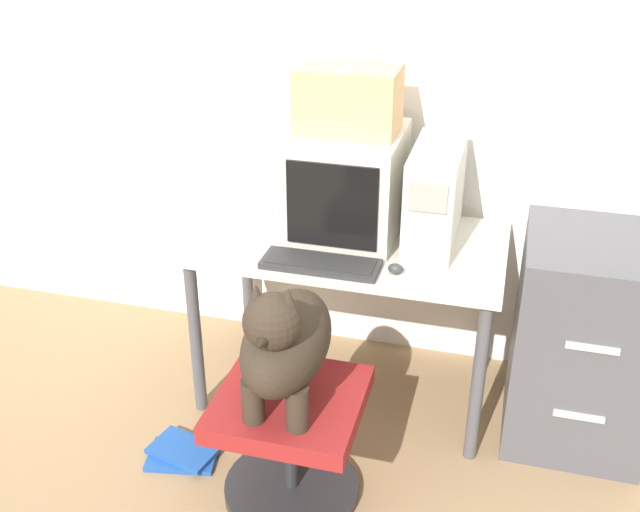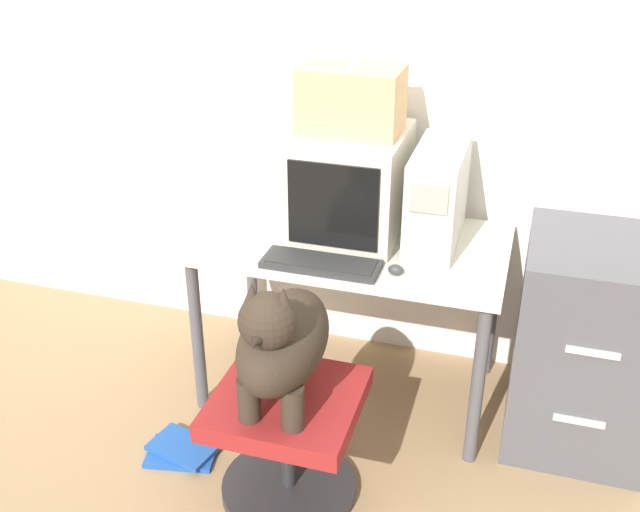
{
  "view_description": "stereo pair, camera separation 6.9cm",
  "coord_description": "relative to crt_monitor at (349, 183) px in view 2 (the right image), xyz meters",
  "views": [
    {
      "loc": [
        0.59,
        -2.26,
        2.03
      ],
      "look_at": [
        -0.04,
        0.05,
        0.79
      ],
      "focal_mm": 42.0,
      "sensor_mm": 36.0,
      "label": 1
    },
    {
      "loc": [
        0.65,
        -2.24,
        2.03
      ],
      "look_at": [
        -0.04,
        0.05,
        0.79
      ],
      "focal_mm": 42.0,
      "sensor_mm": 36.0,
      "label": 2
    }
  ],
  "objects": [
    {
      "name": "cardboard_box",
      "position": [
        0.0,
        0.0,
        0.33
      ],
      "size": [
        0.38,
        0.25,
        0.25
      ],
      "color": "tan",
      "rests_on": "crt_monitor"
    },
    {
      "name": "wall_back",
      "position": [
        0.03,
        0.33,
        0.37
      ],
      "size": [
        8.0,
        0.05,
        2.6
      ],
      "color": "white",
      "rests_on": "ground_plane"
    },
    {
      "name": "office_chair",
      "position": [
        -0.02,
        -0.74,
        -0.67
      ],
      "size": [
        0.49,
        0.49,
        0.44
      ],
      "color": "#262628",
      "rests_on": "ground_plane"
    },
    {
      "name": "filing_cabinet",
      "position": [
        0.96,
        -0.1,
        -0.51
      ],
      "size": [
        0.51,
        0.57,
        0.84
      ],
      "color": "#4C4C51",
      "rests_on": "ground_plane"
    },
    {
      "name": "book_stack_floor",
      "position": [
        -0.48,
        -0.68,
        -0.91
      ],
      "size": [
        0.29,
        0.23,
        0.04
      ],
      "color": "#1E4C9E",
      "rests_on": "ground_plane"
    },
    {
      "name": "ground_plane",
      "position": [
        0.03,
        -0.43,
        -0.93
      ],
      "size": [
        12.0,
        12.0,
        0.0
      ],
      "primitive_type": "plane",
      "color": "#937551"
    },
    {
      "name": "keyboard",
      "position": [
        -0.02,
        -0.33,
        -0.2
      ],
      "size": [
        0.44,
        0.16,
        0.03
      ],
      "color": "#2D2D2D",
      "rests_on": "desk"
    },
    {
      "name": "pc_tower",
      "position": [
        0.35,
        -0.0,
        -0.02
      ],
      "size": [
        0.18,
        0.47,
        0.39
      ],
      "color": "beige",
      "rests_on": "desk"
    },
    {
      "name": "crt_monitor",
      "position": [
        0.0,
        0.0,
        0.0
      ],
      "size": [
        0.42,
        0.48,
        0.42
      ],
      "color": "beige",
      "rests_on": "desk"
    },
    {
      "name": "dog",
      "position": [
        -0.02,
        -0.78,
        -0.24
      ],
      "size": [
        0.27,
        0.51,
        0.51
      ],
      "color": "#33281E",
      "rests_on": "office_chair"
    },
    {
      "name": "desk",
      "position": [
        0.03,
        -0.08,
        -0.3
      ],
      "size": [
        1.22,
        0.69,
        0.72
      ],
      "color": "beige",
      "rests_on": "ground_plane"
    },
    {
      "name": "computer_mouse",
      "position": [
        0.26,
        -0.31,
        -0.19
      ],
      "size": [
        0.06,
        0.04,
        0.04
      ],
      "color": "#333333",
      "rests_on": "desk"
    }
  ]
}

